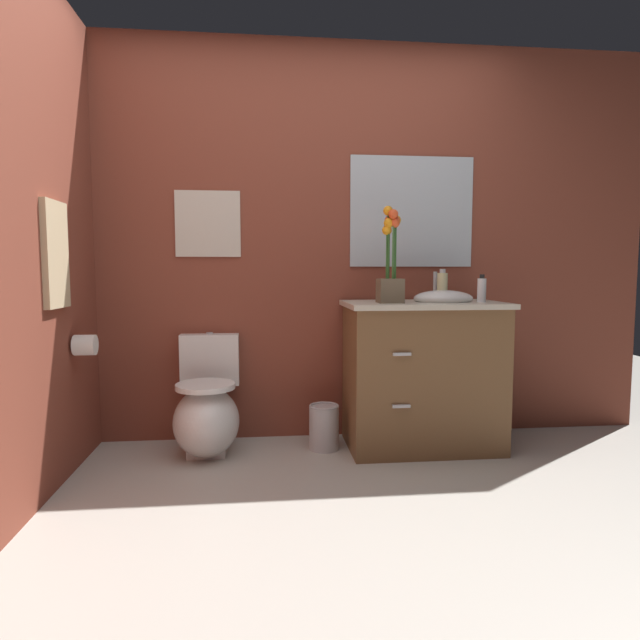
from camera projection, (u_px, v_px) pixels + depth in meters
name	position (u px, v px, depth m)	size (l,w,h in m)	color
ground_plane	(341.00, 544.00, 2.16)	(8.76, 8.76, 0.00)	#B2ADA3
wall_back	(340.00, 243.00, 3.50)	(4.09, 0.05, 2.50)	brown
wall_left	(17.00, 230.00, 2.33)	(0.05, 3.99, 2.50)	brown
toilet	(207.00, 412.00, 3.21)	(0.38, 0.59, 0.69)	white
vanity_cabinet	(423.00, 373.00, 3.30)	(0.94, 0.56, 1.07)	brown
flower_vase	(391.00, 266.00, 3.15)	(0.14, 0.14, 0.56)	brown
soap_bottle	(482.00, 290.00, 3.23)	(0.05, 0.05, 0.16)	white
lotion_bottle	(442.00, 286.00, 3.33)	(0.06, 0.06, 0.20)	beige
trash_bin	(324.00, 427.00, 3.29)	(0.18, 0.18, 0.27)	#B7B7BC
wall_poster	(208.00, 224.00, 3.37)	(0.40, 0.01, 0.41)	beige
wall_mirror	(412.00, 212.00, 3.50)	(0.80, 0.01, 0.70)	#B2BCC6
hanging_towel	(56.00, 255.00, 2.65)	(0.03, 0.28, 0.52)	tan
toilet_paper_roll	(85.00, 345.00, 2.91)	(0.11, 0.11, 0.11)	white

